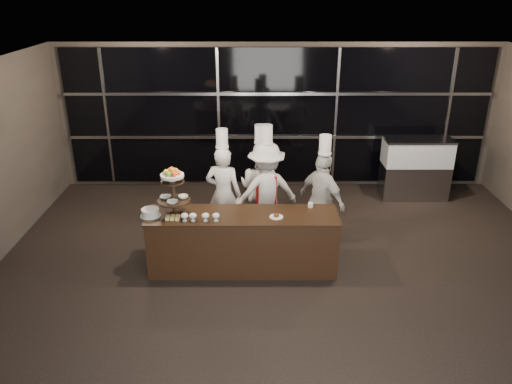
{
  "coord_description": "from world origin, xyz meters",
  "views": [
    {
      "loc": [
        -0.45,
        -5.1,
        4.1
      ],
      "look_at": [
        -0.44,
        1.84,
        1.15
      ],
      "focal_mm": 35.0,
      "sensor_mm": 36.0,
      "label": 1
    }
  ],
  "objects_px": {
    "chef_b": "(260,187)",
    "layer_cake": "(150,213)",
    "chef_c": "(266,191)",
    "buffet_counter": "(243,241)",
    "display_case": "(416,165)",
    "chef_d": "(322,199)",
    "chef_a": "(223,193)",
    "display_stand": "(173,188)"
  },
  "relations": [
    {
      "from": "buffet_counter",
      "to": "layer_cake",
      "type": "xyz_separation_m",
      "value": [
        -1.35,
        -0.05,
        0.51
      ]
    },
    {
      "from": "layer_cake",
      "to": "display_stand",
      "type": "bearing_deg",
      "value": 8.16
    },
    {
      "from": "chef_d",
      "to": "chef_b",
      "type": "bearing_deg",
      "value": 153.15
    },
    {
      "from": "display_stand",
      "to": "chef_c",
      "type": "relative_size",
      "value": 0.38
    },
    {
      "from": "display_stand",
      "to": "chef_d",
      "type": "xyz_separation_m",
      "value": [
        2.28,
        0.78,
        -0.52
      ]
    },
    {
      "from": "buffet_counter",
      "to": "chef_b",
      "type": "distance_m",
      "value": 1.37
    },
    {
      "from": "chef_b",
      "to": "chef_c",
      "type": "distance_m",
      "value": 0.25
    },
    {
      "from": "layer_cake",
      "to": "chef_a",
      "type": "height_order",
      "value": "chef_a"
    },
    {
      "from": "display_stand",
      "to": "display_case",
      "type": "height_order",
      "value": "display_stand"
    },
    {
      "from": "chef_a",
      "to": "chef_d",
      "type": "relative_size",
      "value": 1.02
    },
    {
      "from": "layer_cake",
      "to": "buffet_counter",
      "type": "bearing_deg",
      "value": 2.12
    },
    {
      "from": "buffet_counter",
      "to": "chef_c",
      "type": "xyz_separation_m",
      "value": [
        0.37,
        1.06,
        0.39
      ]
    },
    {
      "from": "display_stand",
      "to": "chef_c",
      "type": "xyz_separation_m",
      "value": [
        1.37,
        1.06,
        -0.49
      ]
    },
    {
      "from": "chef_d",
      "to": "display_case",
      "type": "bearing_deg",
      "value": 42.85
    },
    {
      "from": "chef_b",
      "to": "chef_c",
      "type": "relative_size",
      "value": 0.97
    },
    {
      "from": "display_case",
      "to": "chef_d",
      "type": "relative_size",
      "value": 0.7
    },
    {
      "from": "buffet_counter",
      "to": "chef_c",
      "type": "bearing_deg",
      "value": 70.65
    },
    {
      "from": "chef_c",
      "to": "chef_b",
      "type": "bearing_deg",
      "value": 112.9
    },
    {
      "from": "display_stand",
      "to": "buffet_counter",
      "type": "bearing_deg",
      "value": 0.01
    },
    {
      "from": "chef_b",
      "to": "layer_cake",
      "type": "bearing_deg",
      "value": -140.4
    },
    {
      "from": "display_case",
      "to": "chef_a",
      "type": "relative_size",
      "value": 0.69
    },
    {
      "from": "layer_cake",
      "to": "chef_b",
      "type": "xyz_separation_m",
      "value": [
        1.62,
        1.34,
        -0.15
      ]
    },
    {
      "from": "chef_a",
      "to": "chef_c",
      "type": "bearing_deg",
      "value": 6.67
    },
    {
      "from": "chef_b",
      "to": "chef_c",
      "type": "xyz_separation_m",
      "value": [
        0.1,
        -0.23,
        0.03
      ]
    },
    {
      "from": "chef_a",
      "to": "chef_d",
      "type": "height_order",
      "value": "chef_a"
    },
    {
      "from": "display_stand",
      "to": "chef_c",
      "type": "height_order",
      "value": "chef_c"
    },
    {
      "from": "buffet_counter",
      "to": "display_case",
      "type": "relative_size",
      "value": 2.13
    },
    {
      "from": "chef_a",
      "to": "chef_d",
      "type": "distance_m",
      "value": 1.63
    },
    {
      "from": "buffet_counter",
      "to": "chef_d",
      "type": "xyz_separation_m",
      "value": [
        1.28,
        0.78,
        0.35
      ]
    },
    {
      "from": "display_stand",
      "to": "chef_c",
      "type": "bearing_deg",
      "value": 37.69
    },
    {
      "from": "chef_d",
      "to": "buffet_counter",
      "type": "bearing_deg",
      "value": -148.5
    },
    {
      "from": "display_stand",
      "to": "layer_cake",
      "type": "distance_m",
      "value": 0.51
    },
    {
      "from": "layer_cake",
      "to": "chef_a",
      "type": "relative_size",
      "value": 0.15
    },
    {
      "from": "display_case",
      "to": "layer_cake",
      "type": "bearing_deg",
      "value": -149.44
    },
    {
      "from": "layer_cake",
      "to": "chef_c",
      "type": "xyz_separation_m",
      "value": [
        1.72,
        1.11,
        -0.12
      ]
    },
    {
      "from": "display_stand",
      "to": "chef_d",
      "type": "height_order",
      "value": "chef_d"
    },
    {
      "from": "buffet_counter",
      "to": "layer_cake",
      "type": "height_order",
      "value": "layer_cake"
    },
    {
      "from": "chef_b",
      "to": "chef_a",
      "type": "bearing_deg",
      "value": -152.85
    },
    {
      "from": "chef_b",
      "to": "display_stand",
      "type": "bearing_deg",
      "value": -134.6
    },
    {
      "from": "display_stand",
      "to": "chef_a",
      "type": "distance_m",
      "value": 1.28
    },
    {
      "from": "chef_a",
      "to": "chef_b",
      "type": "xyz_separation_m",
      "value": [
        0.61,
        0.32,
        -0.02
      ]
    },
    {
      "from": "layer_cake",
      "to": "display_case",
      "type": "distance_m",
      "value": 5.53
    }
  ]
}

